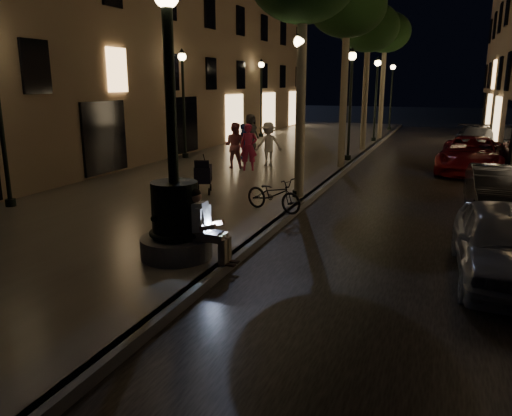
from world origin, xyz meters
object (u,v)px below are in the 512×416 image
at_px(lamp_left_b, 183,90).
at_px(pedestrian_blue, 243,141).
at_px(tree_far, 386,33).
at_px(lamp_curb_c, 376,88).
at_px(bicycle, 274,194).
at_px(pedestrian_white, 268,144).
at_px(car_front, 504,243).
at_px(car_rear, 477,140).
at_px(seated_man_laptop, 204,224).
at_px(pedestrian_pink, 235,145).
at_px(car_third, 471,155).
at_px(pedestrian_dark, 251,132).
at_px(lamp_curb_d, 392,87).
at_px(pedestrian_red, 249,147).
at_px(fountain_lamppost, 175,207).
at_px(lamp_curb_a, 299,93).
at_px(lamp_left_c, 261,88).
at_px(tree_second, 347,7).
at_px(stroller, 203,174).
at_px(tree_third, 369,28).
at_px(lamp_curb_b, 351,90).

xyz_separation_m(lamp_left_b, pedestrian_blue, (2.61, 0.64, -2.25)).
relative_size(tree_far, lamp_curb_c, 1.56).
bearing_deg(tree_far, bicycle, -90.52).
height_order(pedestrian_white, pedestrian_blue, pedestrian_white).
bearing_deg(car_front, car_rear, 86.58).
distance_m(seated_man_laptop, pedestrian_pink, 10.83).
relative_size(car_third, pedestrian_white, 2.92).
distance_m(pedestrian_pink, pedestrian_dark, 5.49).
xyz_separation_m(lamp_curb_d, pedestrian_white, (-2.78, -18.80, -2.14)).
bearing_deg(pedestrian_red, pedestrian_white, 54.85).
relative_size(fountain_lamppost, bicycle, 3.00).
distance_m(lamp_curb_a, car_rear, 15.08).
bearing_deg(bicycle, lamp_left_c, 39.21).
distance_m(lamp_curb_d, pedestrian_dark, 15.59).
bearing_deg(tree_far, lamp_left_b, -120.89).
xyz_separation_m(lamp_curb_d, car_front, (5.22, -28.46, -2.54)).
xyz_separation_m(lamp_curb_d, pedestrian_dark, (-5.24, -14.53, -2.13)).
relative_size(tree_second, lamp_curb_d, 1.54).
bearing_deg(bicycle, stroller, 81.90).
bearing_deg(tree_third, seated_man_laptop, -90.27).
distance_m(tree_second, stroller, 9.07).
distance_m(tree_second, pedestrian_dark, 8.24).
bearing_deg(tree_second, lamp_curb_d, 90.32).
relative_size(lamp_left_c, bicycle, 2.77).
xyz_separation_m(seated_man_laptop, pedestrian_red, (-3.02, 9.88, 0.17)).
height_order(stroller, car_front, car_front).
bearing_deg(pedestrian_dark, car_third, -77.09).
xyz_separation_m(fountain_lamppost, lamp_left_b, (-6.40, 12.00, 2.02)).
bearing_deg(pedestrian_dark, lamp_curb_a, -127.42).
bearing_deg(pedestrian_white, stroller, 52.26).
bearing_deg(seated_man_laptop, lamp_left_b, 120.31).
bearing_deg(car_third, lamp_curb_b, 178.78).
xyz_separation_m(tree_third, pedestrian_white, (-2.78, -6.80, -5.05)).
distance_m(tree_third, pedestrian_red, 10.05).
height_order(fountain_lamppost, pedestrian_red, fountain_lamppost).
bearing_deg(lamp_curb_b, stroller, -108.54).
distance_m(tree_second, lamp_curb_b, 3.69).
bearing_deg(pedestrian_white, car_third, 159.78).
distance_m(fountain_lamppost, tree_third, 18.68).
relative_size(tree_far, pedestrian_dark, 4.13).
relative_size(tree_third, lamp_left_c, 1.50).
relative_size(tree_second, pedestrian_white, 4.15).
xyz_separation_m(stroller, pedestrian_red, (-0.25, 4.42, 0.31)).
relative_size(lamp_curb_c, car_rear, 1.01).
relative_size(lamp_left_c, stroller, 4.04).
bearing_deg(lamp_curb_d, lamp_left_c, -131.59).
bearing_deg(pedestrian_white, tree_far, -139.43).
height_order(car_rear, pedestrian_blue, pedestrian_blue).
xyz_separation_m(tree_far, lamp_curb_a, (-0.08, -18.00, -3.20)).
bearing_deg(lamp_left_c, lamp_curb_b, -48.41).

